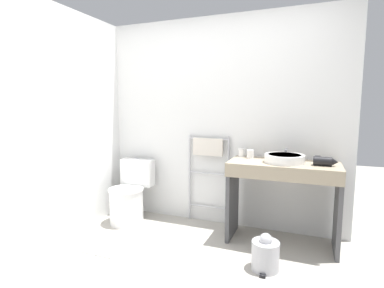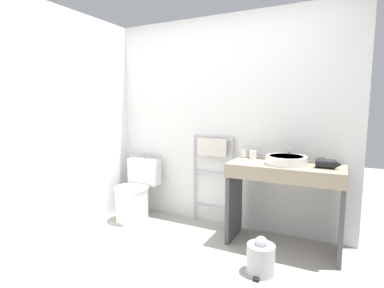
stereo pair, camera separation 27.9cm
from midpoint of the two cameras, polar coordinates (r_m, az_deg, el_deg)
The scene contains 12 objects.
wall_back at distance 3.56m, azimuth 8.08°, elevation 4.05°, with size 2.95×0.12×2.42m, color white.
wall_side at distance 3.63m, azimuth -18.14°, elevation 3.82°, with size 0.12×2.20×2.42m, color white.
toilet at distance 3.80m, azimuth -8.68°, elevation -9.58°, with size 0.41×0.57×0.74m.
towel_radiator at distance 3.53m, azimuth 6.15°, elevation -3.01°, with size 0.51×0.06×1.06m.
vanity_counter at distance 3.12m, azimuth 19.67°, elevation -8.37°, with size 1.07×0.51×0.85m.
sink_basin at distance 3.05m, azimuth 20.04°, elevation -2.89°, with size 0.39×0.39×0.08m.
faucet at distance 3.25m, azimuth 20.51°, elevation -1.77°, with size 0.02×0.10×0.11m.
cup_near_wall at distance 3.33m, azimuth 12.41°, elevation -1.73°, with size 0.07×0.07×0.09m.
cup_near_edge at distance 3.24m, azimuth 13.98°, elevation -2.05°, with size 0.07×0.07×0.09m.
hair_dryer at distance 3.02m, azimuth 26.74°, elevation -3.34°, with size 0.22×0.19×0.09m.
trash_bin at distance 2.78m, azimuth 15.97°, elevation -20.16°, with size 0.24×0.27×0.33m.
bath_mat at distance 3.37m, azimuth -14.62°, elevation -17.51°, with size 0.56×0.36×0.01m, color silver.
Camera 2 is at (1.28, -1.76, 1.41)m, focal length 28.00 mm.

